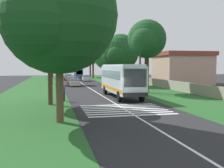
{
  "coord_description": "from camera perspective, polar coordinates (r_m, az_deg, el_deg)",
  "views": [
    {
      "loc": [
        -23.65,
        5.77,
        3.59
      ],
      "look_at": [
        5.27,
        -0.54,
        1.6
      ],
      "focal_mm": 43.81,
      "sensor_mm": 36.0,
      "label": 1
    }
  ],
  "objects": [
    {
      "name": "ground",
      "position": [
        24.6,
        1.39,
        -4.54
      ],
      "size": [
        160.0,
        160.0,
        0.0
      ],
      "primitive_type": "plane",
      "color": "#262628"
    },
    {
      "name": "grass_verge_left",
      "position": [
        38.89,
        -15.85,
        -1.57
      ],
      "size": [
        120.0,
        8.0,
        0.04
      ],
      "primitive_type": "cube",
      "color": "#235623",
      "rests_on": "ground"
    },
    {
      "name": "trailing_car_3",
      "position": [
        70.6,
        -9.15,
        1.42
      ],
      "size": [
        4.3,
        1.78,
        1.43
      ],
      "color": "#B7A893",
      "rests_on": "ground"
    },
    {
      "name": "trailing_minibus_0",
      "position": [
        82.48,
        -7.0,
        2.4
      ],
      "size": [
        6.0,
        2.14,
        2.53
      ],
      "color": "teal",
      "rests_on": "ground"
    },
    {
      "name": "roadside_tree_right_0",
      "position": [
        86.7,
        -4.72,
        5.88
      ],
      "size": [
        7.76,
        6.18,
        9.88
      ],
      "color": "#3D2D1E",
      "rests_on": "grass_verge_right"
    },
    {
      "name": "roadside_tree_left_3",
      "position": [
        87.93,
        -12.45,
        6.52
      ],
      "size": [
        7.94,
        6.73,
        11.34
      ],
      "color": "#3D2D1E",
      "rests_on": "grass_verge_left"
    },
    {
      "name": "grass_verge_right",
      "position": [
        41.25,
        7.54,
        -1.15
      ],
      "size": [
        120.0,
        8.0,
        0.04
      ],
      "primitive_type": "cube",
      "color": "#235623",
      "rests_on": "ground"
    },
    {
      "name": "roadside_tree_right_2",
      "position": [
        48.65,
        1.63,
        6.48
      ],
      "size": [
        7.18,
        6.48,
        9.16
      ],
      "color": "brown",
      "rests_on": "grass_verge_right"
    },
    {
      "name": "roadside_tree_right_4",
      "position": [
        56.96,
        -1.3,
        5.66
      ],
      "size": [
        6.14,
        5.33,
        8.16
      ],
      "color": "brown",
      "rests_on": "grass_verge_right"
    },
    {
      "name": "coach_bus",
      "position": [
        30.92,
        1.88,
        1.17
      ],
      "size": [
        11.16,
        2.62,
        3.73
      ],
      "color": "silver",
      "rests_on": "ground"
    },
    {
      "name": "roadside_tree_left_2",
      "position": [
        55.18,
        -12.81,
        7.33
      ],
      "size": [
        5.76,
        4.84,
        9.54
      ],
      "color": "#4C3826",
      "rests_on": "grass_verge_left"
    },
    {
      "name": "roadside_wall",
      "position": [
        47.06,
        9.37,
        0.28
      ],
      "size": [
        70.0,
        0.4,
        1.32
      ],
      "primitive_type": "cube",
      "color": "#9E937F",
      "rests_on": "grass_verge_right"
    },
    {
      "name": "centre_line",
      "position": [
        39.24,
        -3.8,
        -1.4
      ],
      "size": [
        110.0,
        0.16,
        0.01
      ],
      "primitive_type": "cube",
      "color": "silver",
      "rests_on": "ground"
    },
    {
      "name": "roadside_building",
      "position": [
        55.89,
        14.39,
        3.31
      ],
      "size": [
        9.64,
        9.94,
        6.27
      ],
      "color": "tan",
      "rests_on": "ground"
    },
    {
      "name": "pedestrian",
      "position": [
        27.84,
        -10.06,
        -1.74
      ],
      "size": [
        0.34,
        0.34,
        1.69
      ],
      "color": "#26262D",
      "rests_on": "grass_verge_left"
    },
    {
      "name": "trailing_car_1",
      "position": [
        56.11,
        -8.39,
        0.82
      ],
      "size": [
        4.3,
        1.78,
        1.43
      ],
      "color": "#B21E1E",
      "rests_on": "ground"
    },
    {
      "name": "roadside_tree_left_4",
      "position": [
        25.5,
        -13.34,
        9.34
      ],
      "size": [
        6.76,
        5.47,
        8.89
      ],
      "color": "#4C3826",
      "rests_on": "grass_verge_left"
    },
    {
      "name": "zebra_crossing",
      "position": [
        22.49,
        2.73,
        -5.33
      ],
      "size": [
        5.85,
        6.8,
        0.01
      ],
      "color": "silver",
      "rests_on": "ground"
    },
    {
      "name": "roadside_tree_right_3",
      "position": [
        36.33,
        7.06,
        9.03
      ],
      "size": [
        6.17,
        5.04,
        9.55
      ],
      "color": "#3D2D1E",
      "rests_on": "grass_verge_right"
    },
    {
      "name": "roadside_tree_left_0",
      "position": [
        75.68,
        -12.94,
        7.3
      ],
      "size": [
        7.76,
        6.38,
        11.63
      ],
      "color": "#4C3826",
      "rests_on": "grass_verge_left"
    },
    {
      "name": "roadside_tree_right_1",
      "position": [
        77.92,
        -4.09,
        6.72
      ],
      "size": [
        7.74,
        6.78,
        11.02
      ],
      "color": "#4C3826",
      "rests_on": "grass_verge_right"
    },
    {
      "name": "trailing_car_2",
      "position": [
        63.93,
        -5.39,
        1.21
      ],
      "size": [
        4.3,
        1.78,
        1.43
      ],
      "color": "silver",
      "rests_on": "ground"
    },
    {
      "name": "trailing_car_0",
      "position": [
        48.32,
        -7.91,
        0.34
      ],
      "size": [
        4.3,
        1.78,
        1.43
      ],
      "color": "#B7A893",
      "rests_on": "ground"
    },
    {
      "name": "utility_pole",
      "position": [
        34.7,
        5.88,
        4.86
      ],
      "size": [
        0.24,
        1.4,
        8.07
      ],
      "color": "#473828",
      "rests_on": "grass_verge_right"
    },
    {
      "name": "roadside_tree_left_1",
      "position": [
        17.77,
        -11.52,
        13.16
      ],
      "size": [
        8.62,
        7.28,
        10.28
      ],
      "color": "brown",
      "rests_on": "grass_verge_left"
    }
  ]
}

